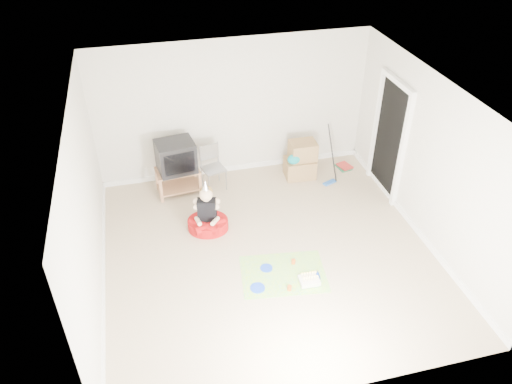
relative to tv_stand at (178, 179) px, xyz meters
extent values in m
plane|color=tan|center=(1.15, -2.00, -0.28)|extent=(5.00, 5.00, 0.00)
cube|color=black|center=(3.63, -0.80, 0.74)|extent=(0.02, 0.90, 2.05)
cube|color=#9B6946|center=(0.00, 0.00, 0.18)|extent=(0.80, 0.54, 0.03)
cube|color=#9B6946|center=(0.00, 0.00, -0.16)|extent=(0.80, 0.54, 0.03)
cube|color=#9B6946|center=(-0.33, -0.24, -0.04)|extent=(0.05, 0.05, 0.48)
cube|color=#9B6946|center=(0.37, -0.18, -0.04)|extent=(0.05, 0.05, 0.48)
cube|color=#9B6946|center=(-0.37, 0.18, -0.04)|extent=(0.05, 0.05, 0.48)
cube|color=#9B6946|center=(0.33, 0.24, -0.04)|extent=(0.05, 0.05, 0.48)
cube|color=black|center=(0.00, 0.00, 0.47)|extent=(0.71, 0.62, 0.55)
cube|color=#95969B|center=(0.65, -0.02, 0.13)|extent=(0.46, 0.45, 0.03)
cylinder|color=#95969B|center=(0.48, -0.06, 0.14)|extent=(0.02, 0.02, 0.85)
cylinder|color=#95969B|center=(0.81, 0.02, 0.14)|extent=(0.02, 0.02, 0.85)
cube|color=#957348|center=(2.30, -0.02, -0.10)|extent=(0.58, 0.46, 0.37)
cube|color=#957348|center=(2.35, 0.01, 0.26)|extent=(0.49, 0.39, 0.34)
ellipsoid|color=#0C818C|center=(2.13, -0.14, 0.18)|extent=(0.24, 0.17, 0.19)
cube|color=blue|center=(2.77, -0.40, -0.27)|extent=(0.29, 0.19, 0.03)
cylinder|color=black|center=(2.77, -0.40, 0.28)|extent=(0.16, 0.35, 1.06)
cube|color=#246C46|center=(3.24, 0.04, -0.26)|extent=(0.28, 0.33, 0.03)
cube|color=#B02925|center=(3.24, 0.04, -0.23)|extent=(0.29, 0.33, 0.03)
cylinder|color=#B51011|center=(0.33, -1.18, -0.19)|extent=(0.80, 0.80, 0.18)
cube|color=black|center=(0.33, -1.18, 0.10)|extent=(0.33, 0.24, 0.40)
sphere|color=beige|center=(0.33, -1.18, 0.41)|extent=(0.26, 0.26, 0.21)
cone|color=silver|center=(0.33, -1.18, 0.59)|extent=(0.11, 0.11, 0.16)
cube|color=#E32F72|center=(1.24, -2.50, -0.28)|extent=(1.35, 1.05, 0.01)
cube|color=white|center=(1.55, -2.77, -0.24)|extent=(0.29, 0.24, 0.08)
cube|color=#45C354|center=(1.55, -2.77, -0.27)|extent=(0.29, 0.24, 0.01)
cylinder|color=beige|center=(1.45, -2.81, -0.17)|extent=(0.01, 0.01, 0.07)
cylinder|color=beige|center=(1.49, -2.81, -0.17)|extent=(0.01, 0.01, 0.07)
cylinder|color=beige|center=(1.53, -2.81, -0.17)|extent=(0.01, 0.01, 0.07)
cylinder|color=beige|center=(1.57, -2.81, -0.17)|extent=(0.01, 0.01, 0.07)
cylinder|color=beige|center=(1.61, -2.82, -0.17)|extent=(0.01, 0.01, 0.07)
cylinder|color=beige|center=(1.65, -2.82, -0.17)|extent=(0.01, 0.01, 0.07)
cylinder|color=beige|center=(1.45, -2.72, -0.17)|extent=(0.01, 0.01, 0.07)
cylinder|color=beige|center=(1.49, -2.72, -0.17)|extent=(0.01, 0.01, 0.07)
cylinder|color=beige|center=(1.53, -2.72, -0.17)|extent=(0.01, 0.01, 0.07)
cylinder|color=beige|center=(1.57, -2.72, -0.17)|extent=(0.01, 0.01, 0.07)
cylinder|color=beige|center=(1.61, -2.72, -0.17)|extent=(0.01, 0.01, 0.07)
cylinder|color=beige|center=(1.65, -2.73, -0.17)|extent=(0.01, 0.01, 0.07)
cylinder|color=blue|center=(1.02, -2.33, -0.27)|extent=(0.19, 0.19, 0.01)
cylinder|color=blue|center=(0.80, -2.70, -0.27)|extent=(0.24, 0.24, 0.01)
cylinder|color=#D35617|center=(1.45, -2.33, -0.24)|extent=(0.07, 0.07, 0.07)
cylinder|color=#D35617|center=(1.23, -2.84, -0.24)|extent=(0.07, 0.07, 0.07)
cone|color=#1A42B9|center=(1.70, -2.71, -0.20)|extent=(0.11, 0.11, 0.15)
camera|label=1|loc=(-0.45, -7.60, 4.95)|focal=35.00mm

